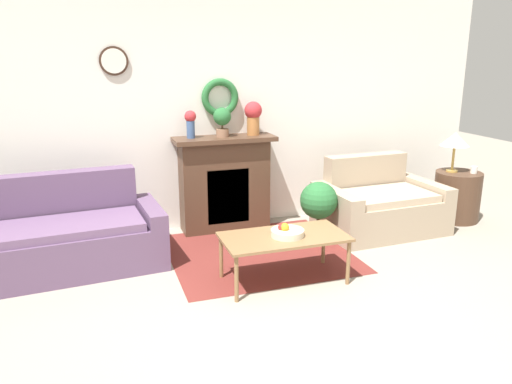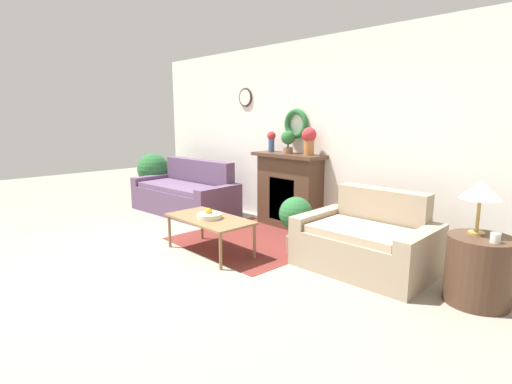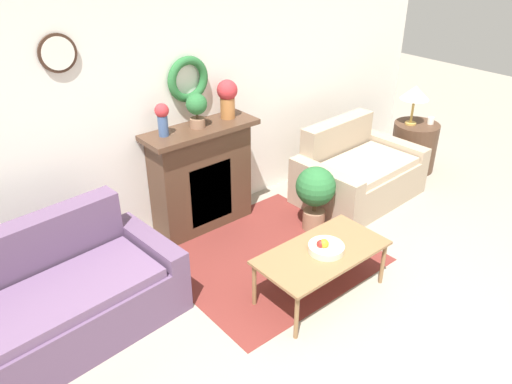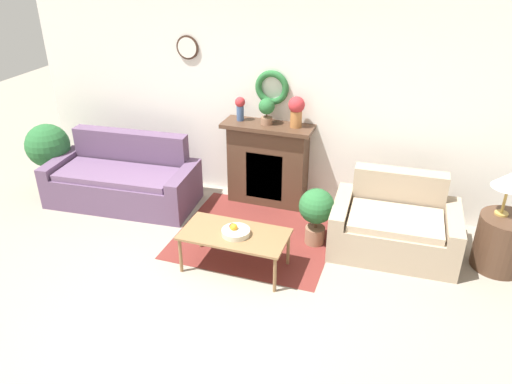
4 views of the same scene
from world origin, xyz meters
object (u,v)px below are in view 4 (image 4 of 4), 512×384
vase_on_mantel_left (240,107)px  potted_plant_on_mantel (267,109)px  potted_plant_floor_by_couch (48,148)px  fireplace (268,163)px  loveseat_right (394,226)px  side_table_by_loveseat (502,242)px  potted_plant_floor_by_loveseat (316,210)px  table_lamp (510,181)px  fruit_bowl (235,231)px  vase_on_mantel_right (296,110)px  coffee_table (235,236)px  couch_left (124,180)px

vase_on_mantel_left → potted_plant_on_mantel: size_ratio=0.93×
potted_plant_floor_by_couch → fireplace: bearing=10.7°
loveseat_right → side_table_by_loveseat: size_ratio=2.33×
loveseat_right → potted_plant_floor_by_loveseat: loveseat_right is taller
potted_plant_floor_by_couch → potted_plant_floor_by_loveseat: (3.84, -0.22, -0.16)m
vase_on_mantel_left → loveseat_right: bearing=-16.6°
loveseat_right → table_lamp: bearing=1.1°
fruit_bowl → potted_plant_floor_by_loveseat: size_ratio=0.43×
vase_on_mantel_left → vase_on_mantel_right: size_ratio=0.80×
side_table_by_loveseat → potted_plant_floor_by_loveseat: potted_plant_floor_by_loveseat is taller
potted_plant_on_mantel → vase_on_mantel_left: bearing=176.8°
vase_on_mantel_left → vase_on_mantel_right: vase_on_mantel_right is taller
coffee_table → vase_on_mantel_right: (0.23, 1.56, 0.92)m
couch_left → vase_on_mantel_left: 1.85m
fruit_bowl → loveseat_right: bearing=31.6°
fireplace → potted_plant_floor_by_couch: (-3.00, -0.57, 0.04)m
vase_on_mantel_right → potted_plant_floor_by_loveseat: bearing=-59.1°
fireplace → potted_plant_floor_by_couch: bearing=-169.3°
table_lamp → potted_plant_floor_by_couch: (-5.75, -0.02, -0.41)m
loveseat_right → fruit_bowl: loveseat_right is taller
fireplace → coffee_table: (0.13, -1.55, -0.16)m
table_lamp → potted_plant_on_mantel: bearing=169.1°
side_table_by_loveseat → potted_plant_on_mantel: potted_plant_on_mantel is taller
couch_left → potted_plant_floor_by_loveseat: 2.66m
potted_plant_floor_by_couch → potted_plant_floor_by_loveseat: 3.85m
couch_left → potted_plant_floor_by_loveseat: bearing=-8.5°
vase_on_mantel_left → table_lamp: bearing=-10.0°
couch_left → potted_plant_on_mantel: potted_plant_on_mantel is taller
potted_plant_floor_by_loveseat → vase_on_mantel_left: bearing=146.6°
side_table_by_loveseat → vase_on_mantel_right: (-2.47, 0.61, 1.02)m
vase_on_mantel_right → fruit_bowl: bearing=-97.5°
couch_left → side_table_by_loveseat: bearing=-4.5°
loveseat_right → vase_on_mantel_right: (-1.35, 0.62, 1.03)m
couch_left → table_lamp: table_lamp is taller
loveseat_right → coffee_table: (-1.57, -0.94, 0.11)m
fruit_bowl → side_table_by_loveseat: side_table_by_loveseat is taller
fireplace → couch_left: fireplace is taller
fireplace → side_table_by_loveseat: fireplace is taller
side_table_by_loveseat → potted_plant_floor_by_loveseat: bearing=-174.6°
side_table_by_loveseat → vase_on_mantel_right: vase_on_mantel_right is taller
potted_plant_floor_by_loveseat → potted_plant_on_mantel: bearing=137.6°
fireplace → vase_on_mantel_right: vase_on_mantel_right is taller
potted_plant_on_mantel → potted_plant_floor_by_couch: (-2.98, -0.55, -0.71)m
coffee_table → potted_plant_floor_by_couch: size_ratio=1.21×
fruit_bowl → potted_plant_on_mantel: (-0.17, 1.56, 0.82)m
coffee_table → vase_on_mantel_left: (-0.51, 1.56, 0.88)m
vase_on_mantel_left → potted_plant_floor_by_couch: bearing=-167.7°
fireplace → potted_plant_floor_by_loveseat: fireplace is taller
coffee_table → fruit_bowl: size_ratio=3.77×
potted_plant_on_mantel → coffee_table: bearing=-84.5°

